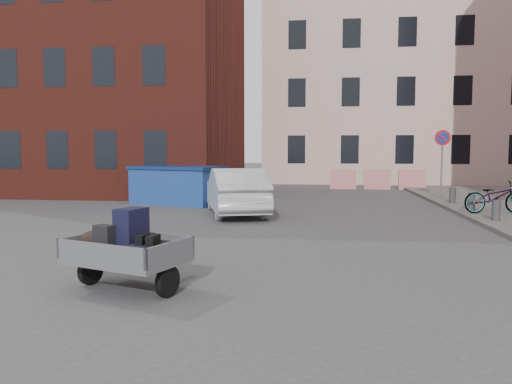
# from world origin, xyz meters

# --- Properties ---
(ground) EXTENTS (120.00, 120.00, 0.00)m
(ground) POSITION_xyz_m (0.00, 0.00, 0.00)
(ground) COLOR #38383A
(ground) RESTS_ON ground
(building_brick) EXTENTS (12.00, 10.00, 14.00)m
(building_brick) POSITION_xyz_m (-9.00, 13.00, 7.00)
(building_brick) COLOR #591E16
(building_brick) RESTS_ON ground
(building_pink) EXTENTS (16.00, 8.00, 14.00)m
(building_pink) POSITION_xyz_m (6.00, 22.00, 7.00)
(building_pink) COLOR #D0ABA0
(building_pink) RESTS_ON ground
(far_building) EXTENTS (6.00, 6.00, 8.00)m
(far_building) POSITION_xyz_m (-20.00, 22.00, 4.00)
(far_building) COLOR maroon
(far_building) RESTS_ON ground
(no_parking_sign) EXTENTS (0.60, 0.09, 2.65)m
(no_parking_sign) POSITION_xyz_m (6.00, 9.48, 2.01)
(no_parking_sign) COLOR gray
(no_parking_sign) RESTS_ON sidewalk
(bollards) EXTENTS (0.22, 9.02, 0.55)m
(bollards) POSITION_xyz_m (6.00, 3.40, 0.40)
(bollards) COLOR #3A3A3D
(bollards) RESTS_ON sidewalk
(barriers) EXTENTS (4.70, 0.18, 1.00)m
(barriers) POSITION_xyz_m (4.20, 15.00, 0.50)
(barriers) COLOR red
(barriers) RESTS_ON ground
(trailer) EXTENTS (1.88, 1.98, 1.20)m
(trailer) POSITION_xyz_m (-1.52, -3.81, 0.61)
(trailer) COLOR black
(trailer) RESTS_ON ground
(dumpster) EXTENTS (3.74, 2.73, 1.41)m
(dumpster) POSITION_xyz_m (-3.96, 7.35, 0.71)
(dumpster) COLOR navy
(dumpster) RESTS_ON ground
(silver_car) EXTENTS (2.76, 4.65, 1.45)m
(silver_car) POSITION_xyz_m (-1.33, 4.73, 0.72)
(silver_car) COLOR #B7BABF
(silver_car) RESTS_ON ground
(bicycle) EXTENTS (1.96, 0.95, 0.99)m
(bicycle) POSITION_xyz_m (6.50, 4.99, 0.61)
(bicycle) COLOR black
(bicycle) RESTS_ON sidewalk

